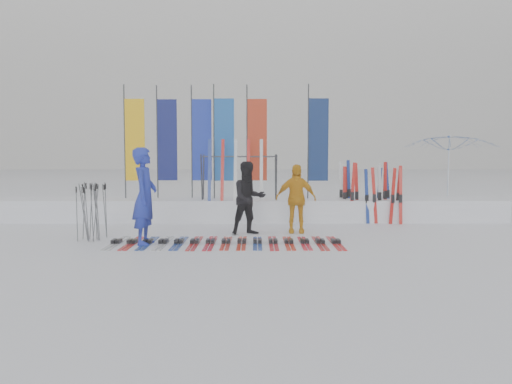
{
  "coord_description": "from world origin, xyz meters",
  "views": [
    {
      "loc": [
        0.17,
        -9.37,
        1.78
      ],
      "look_at": [
        0.2,
        1.6,
        1.0
      ],
      "focal_mm": 35.0,
      "sensor_mm": 36.0,
      "label": 1
    }
  ],
  "objects_px": {
    "person_black": "(249,198)",
    "ski_rack": "(239,171)",
    "person_yellow": "(296,199)",
    "tent_canopy": "(450,172)",
    "ski_row": "(226,242)",
    "person_blue": "(145,196)"
  },
  "relations": [
    {
      "from": "ski_rack",
      "to": "ski_row",
      "type": "bearing_deg",
      "value": -92.86
    },
    {
      "from": "person_yellow",
      "to": "ski_rack",
      "type": "bearing_deg",
      "value": 127.12
    },
    {
      "from": "tent_canopy",
      "to": "ski_row",
      "type": "height_order",
      "value": "tent_canopy"
    },
    {
      "from": "ski_row",
      "to": "person_blue",
      "type": "bearing_deg",
      "value": -177.77
    },
    {
      "from": "person_black",
      "to": "ski_rack",
      "type": "xyz_separation_m",
      "value": [
        -0.28,
        2.23,
        0.55
      ]
    },
    {
      "from": "person_blue",
      "to": "ski_rack",
      "type": "distance_m",
      "value": 3.96
    },
    {
      "from": "person_black",
      "to": "tent_canopy",
      "type": "height_order",
      "value": "tent_canopy"
    },
    {
      "from": "ski_row",
      "to": "ski_rack",
      "type": "distance_m",
      "value": 3.7
    },
    {
      "from": "person_black",
      "to": "tent_canopy",
      "type": "xyz_separation_m",
      "value": [
        6.28,
        4.29,
        0.45
      ]
    },
    {
      "from": "ski_rack",
      "to": "person_yellow",
      "type": "bearing_deg",
      "value": -55.15
    },
    {
      "from": "person_blue",
      "to": "tent_canopy",
      "type": "distance_m",
      "value": 10.05
    },
    {
      "from": "person_black",
      "to": "tent_canopy",
      "type": "distance_m",
      "value": 7.62
    },
    {
      "from": "person_black",
      "to": "person_yellow",
      "type": "distance_m",
      "value": 1.13
    },
    {
      "from": "person_blue",
      "to": "tent_canopy",
      "type": "relative_size",
      "value": 0.69
    },
    {
      "from": "person_black",
      "to": "ski_rack",
      "type": "relative_size",
      "value": 0.82
    },
    {
      "from": "person_yellow",
      "to": "tent_canopy",
      "type": "distance_m",
      "value": 6.59
    },
    {
      "from": "person_blue",
      "to": "person_yellow",
      "type": "relative_size",
      "value": 1.23
    },
    {
      "from": "person_blue",
      "to": "person_black",
      "type": "bearing_deg",
      "value": -55.93
    },
    {
      "from": "tent_canopy",
      "to": "ski_rack",
      "type": "height_order",
      "value": "tent_canopy"
    },
    {
      "from": "person_black",
      "to": "ski_rack",
      "type": "distance_m",
      "value": 2.31
    },
    {
      "from": "tent_canopy",
      "to": "ski_rack",
      "type": "relative_size",
      "value": 1.4
    },
    {
      "from": "ski_row",
      "to": "tent_canopy",
      "type": "bearing_deg",
      "value": 39.28
    }
  ]
}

